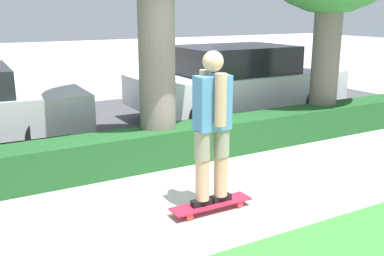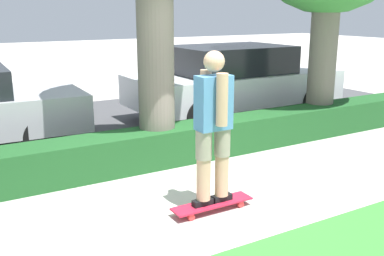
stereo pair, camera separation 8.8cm
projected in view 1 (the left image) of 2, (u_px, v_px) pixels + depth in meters
ground_plane at (225, 200)px, 5.44m from camera, size 60.00×60.00×0.00m
street_asphalt at (109, 125)px, 8.98m from camera, size 15.19×5.00×0.01m
hedge_row at (166, 145)px, 6.72m from camera, size 15.19×0.60×0.54m
skateboard at (211, 204)px, 5.13m from camera, size 0.98×0.24×0.10m
skater_person at (212, 125)px, 4.89m from camera, size 0.50×0.44×1.72m
parked_car_middle at (237, 80)px, 9.55m from camera, size 4.54×2.00×1.51m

